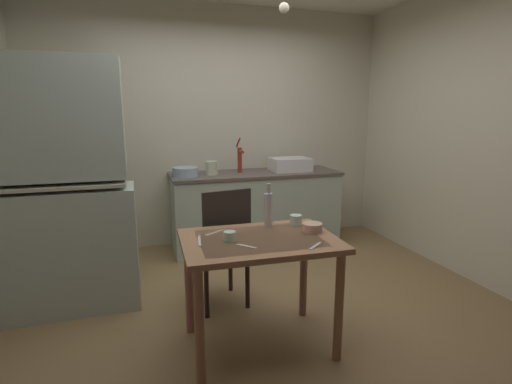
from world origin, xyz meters
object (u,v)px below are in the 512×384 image
object	(u,v)px
mixing_bowl_counter	(185,172)
serving_bowl_wide	(312,227)
chair_far_side	(222,247)
mug_tall	(296,220)
sink_basin	(290,164)
glass_bottle	(268,209)
dining_table	(259,255)
hutch_cabinet	(60,197)
hand_pump	(240,158)

from	to	relation	value
mixing_bowl_counter	serving_bowl_wide	xyz separation A→B (m)	(0.62, -1.82, -0.14)
chair_far_side	mug_tall	bearing A→B (deg)	-38.34
mixing_bowl_counter	sink_basin	bearing A→B (deg)	2.37
glass_bottle	mug_tall	bearing A→B (deg)	-10.69
chair_far_side	glass_bottle	size ratio (longest dim) A/B	3.21
chair_far_side	mug_tall	xyz separation A→B (m)	(0.46, -0.36, 0.28)
dining_table	glass_bottle	distance (m)	0.37
hutch_cabinet	chair_far_side	size ratio (longest dim) A/B	1.98
mixing_bowl_counter	serving_bowl_wide	distance (m)	1.92
serving_bowl_wide	chair_far_side	bearing A→B (deg)	133.22
mixing_bowl_counter	dining_table	bearing A→B (deg)	-82.79
sink_basin	serving_bowl_wide	bearing A→B (deg)	-107.55
hutch_cabinet	mixing_bowl_counter	size ratio (longest dim) A/B	7.11
hand_pump	mug_tall	distance (m)	1.76
mixing_bowl_counter	chair_far_side	size ratio (longest dim) A/B	0.28
chair_far_side	mixing_bowl_counter	bearing A→B (deg)	94.99
serving_bowl_wide	hutch_cabinet	bearing A→B (deg)	151.89
hand_pump	mixing_bowl_counter	bearing A→B (deg)	-171.27
mug_tall	hutch_cabinet	bearing A→B (deg)	156.15
chair_far_side	mug_tall	world-z (taller)	chair_far_side
sink_basin	mug_tall	world-z (taller)	sink_basin
sink_basin	serving_bowl_wide	size ratio (longest dim) A/B	3.30
hand_pump	glass_bottle	bearing A→B (deg)	-98.16
sink_basin	dining_table	size ratio (longest dim) A/B	0.44
hutch_cabinet	glass_bottle	size ratio (longest dim) A/B	6.36
sink_basin	hand_pump	xyz separation A→B (m)	(-0.59, 0.05, 0.09)
hand_pump	glass_bottle	xyz separation A→B (m)	(-0.24, -1.70, -0.16)
sink_basin	glass_bottle	xyz separation A→B (m)	(-0.83, -1.66, -0.07)
chair_far_side	serving_bowl_wide	distance (m)	0.78
hutch_cabinet	glass_bottle	xyz separation A→B (m)	(1.43, -0.68, -0.03)
dining_table	mug_tall	size ratio (longest dim) A/B	11.88
sink_basin	glass_bottle	bearing A→B (deg)	-116.60
dining_table	chair_far_side	size ratio (longest dim) A/B	1.02
hutch_cabinet	sink_basin	world-z (taller)	hutch_cabinet
dining_table	chair_far_side	distance (m)	0.59
sink_basin	mixing_bowl_counter	world-z (taller)	sink_basin
sink_basin	serving_bowl_wide	distance (m)	1.97
mixing_bowl_counter	dining_table	xyz separation A→B (m)	(0.23, -1.85, -0.28)
sink_basin	hand_pump	size ratio (longest dim) A/B	1.13
hand_pump	serving_bowl_wide	distance (m)	1.93
hand_pump	serving_bowl_wide	world-z (taller)	hand_pump
hutch_cabinet	glass_bottle	bearing A→B (deg)	-25.48
chair_far_side	glass_bottle	bearing A→B (deg)	-50.98
sink_basin	mug_tall	bearing A→B (deg)	-110.57
serving_bowl_wide	glass_bottle	xyz separation A→B (m)	(-0.24, 0.21, 0.10)
hutch_cabinet	mixing_bowl_counter	bearing A→B (deg)	41.32
hutch_cabinet	chair_far_side	bearing A→B (deg)	-16.97
chair_far_side	mug_tall	distance (m)	0.65
hand_pump	mug_tall	bearing A→B (deg)	-91.64
mug_tall	dining_table	bearing A→B (deg)	-148.55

